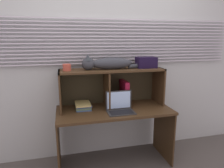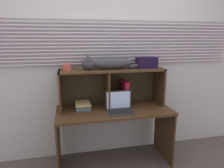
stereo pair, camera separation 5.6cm
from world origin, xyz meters
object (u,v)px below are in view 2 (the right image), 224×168
object	(u,v)px
storage_box	(147,63)
binder_upright	(124,93)
cat	(109,63)
small_basket	(67,67)
laptop	(120,107)
book_stack	(83,105)

from	to	relation	value
storage_box	binder_upright	bearing A→B (deg)	180.00
cat	small_basket	distance (m)	0.49
binder_upright	small_basket	size ratio (longest dim) A/B	3.43
storage_box	cat	bearing A→B (deg)	180.00
laptop	book_stack	bearing A→B (deg)	152.30
laptop	book_stack	distance (m)	0.46
laptop	storage_box	bearing A→B (deg)	28.43
binder_upright	storage_box	distance (m)	0.48
binder_upright	laptop	bearing A→B (deg)	-117.90
cat	storage_box	xyz separation A→B (m)	(0.49, 0.00, -0.00)
cat	storage_box	size ratio (longest dim) A/B	3.55
cat	storage_box	world-z (taller)	cat
book_stack	cat	bearing A→B (deg)	0.31
cat	binder_upright	xyz separation A→B (m)	(0.20, 0.00, -0.39)
binder_upright	storage_box	bearing A→B (deg)	0.00
laptop	book_stack	world-z (taller)	laptop
laptop	small_basket	world-z (taller)	small_basket
book_stack	storage_box	bearing A→B (deg)	0.12
cat	book_stack	world-z (taller)	cat
cat	laptop	bearing A→B (deg)	-68.11
laptop	storage_box	xyz separation A→B (m)	(0.40, 0.22, 0.49)
binder_upright	book_stack	bearing A→B (deg)	-179.81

